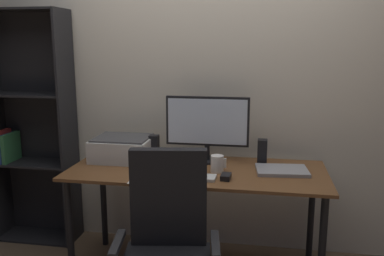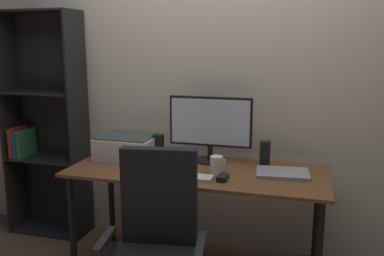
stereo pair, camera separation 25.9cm
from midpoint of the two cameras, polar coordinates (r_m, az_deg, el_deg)
The scene contains 12 objects.
back_wall at distance 3.06m, azimuth -0.18°, elevation 7.15°, with size 6.40×0.10×2.60m, color beige.
desk at distance 2.70m, azimuth -2.09°, elevation -7.45°, with size 1.66×0.68×0.74m.
monitor at distance 2.79m, azimuth -0.51°, elevation 0.46°, with size 0.57×0.20×0.45m.
keyboard at distance 2.50m, azimuth -2.97°, elevation -6.84°, with size 0.29×0.11×0.02m, color silver.
mouse at distance 2.47m, azimuth 1.73°, elevation -6.84°, with size 0.06×0.10×0.03m, color black.
coffee_mug at distance 2.60m, azimuth 0.69°, elevation -5.02°, with size 0.10×0.08×0.11m.
laptop at distance 2.65m, azimuth 9.66°, elevation -5.86°, with size 0.32×0.23×0.02m, color #99999E.
speaker_left at distance 2.91m, azimuth -7.84°, elevation -2.68°, with size 0.06×0.07×0.17m, color black.
speaker_right at distance 2.78m, azimuth 7.12°, elevation -3.34°, with size 0.06×0.07×0.17m, color black.
printer at distance 2.94m, azimuth -12.09°, elevation -2.79°, with size 0.40×0.34×0.16m.
paper_sheet at distance 2.56m, azimuth -8.80°, elevation -6.69°, with size 0.21×0.30×0.00m, color white.
bookshelf at distance 3.47m, azimuth -23.45°, elevation -0.28°, with size 0.64×0.28×1.79m.
Camera 1 is at (0.41, -2.52, 1.54)m, focal length 38.38 mm.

